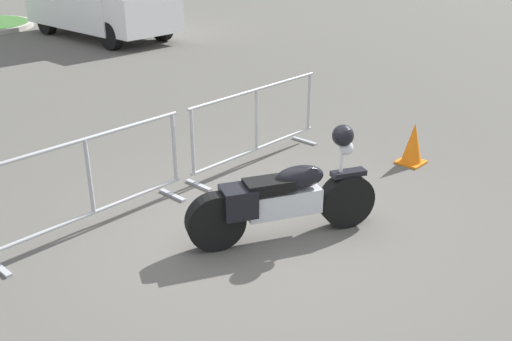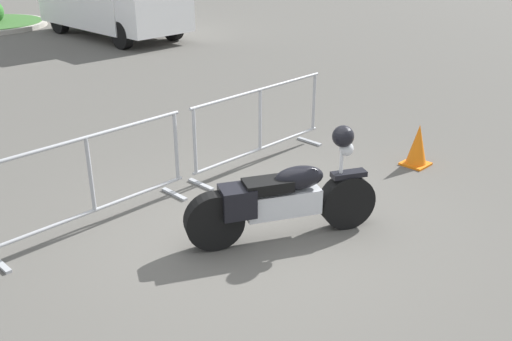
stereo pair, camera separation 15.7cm
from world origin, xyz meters
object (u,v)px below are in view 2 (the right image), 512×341
Objects in this scene: crowd_barrier_far at (260,125)px; crowd_barrier_near at (91,181)px; motorcycle at (283,199)px; traffic_cone at (418,145)px.

crowd_barrier_near is at bearing 180.00° from crowd_barrier_far.
motorcycle is 2.07m from crowd_barrier_near.
crowd_barrier_near is (-1.30, 1.61, 0.10)m from motorcycle.
crowd_barrier_far is 2.19m from traffic_cone.
motorcycle is 2.76m from traffic_cone.
motorcycle is 3.29× the size of traffic_cone.
crowd_barrier_near is 2.59m from crowd_barrier_far.
motorcycle is 0.80× the size of crowd_barrier_near.
traffic_cone is (4.05, -1.60, -0.27)m from crowd_barrier_near.
crowd_barrier_far is (1.30, 1.61, 0.10)m from motorcycle.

